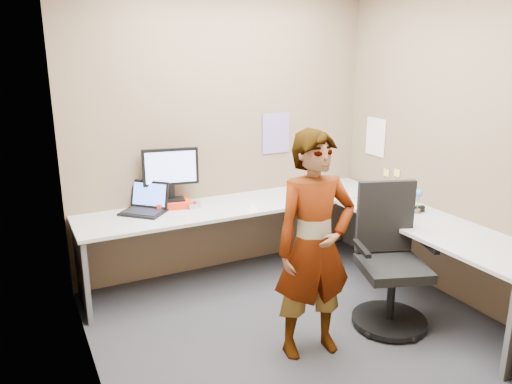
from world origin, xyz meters
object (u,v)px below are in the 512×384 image
person (314,246)px  monitor (171,170)px  office_chair (390,269)px  desk (314,230)px

person → monitor: bearing=115.2°
person → office_chair: bearing=11.1°
desk → person: person is taller
monitor → office_chair: monitor is taller
monitor → office_chair: bearing=-39.2°
desk → person: size_ratio=1.85×
person → desk: bearing=63.3°
monitor → person: size_ratio=0.31×
office_chair → monitor: bearing=150.2°
desk → office_chair: size_ratio=2.70×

